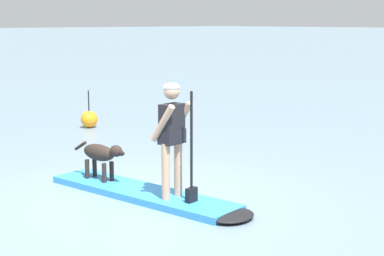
% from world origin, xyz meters
% --- Properties ---
extents(ground_plane, '(400.00, 400.00, 0.00)m').
position_xyz_m(ground_plane, '(0.00, 0.00, 0.00)').
color(ground_plane, slate).
extents(paddleboard, '(3.58, 1.21, 0.10)m').
position_xyz_m(paddleboard, '(0.23, 0.03, 0.05)').
color(paddleboard, '#338CD8').
rests_on(paddleboard, ground_plane).
extents(person_paddler, '(0.64, 0.53, 1.61)m').
position_xyz_m(person_paddler, '(0.61, 0.09, 1.03)').
color(person_paddler, tan).
rests_on(person_paddler, paddleboard).
extents(dog, '(1.12, 0.32, 0.60)m').
position_xyz_m(dog, '(-0.85, -0.13, 0.51)').
color(dog, '#2D231E').
rests_on(dog, paddleboard).
extents(marker_buoy, '(0.41, 0.41, 0.91)m').
position_xyz_m(marker_buoy, '(-5.42, 2.54, 0.21)').
color(marker_buoy, orange).
rests_on(marker_buoy, ground_plane).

